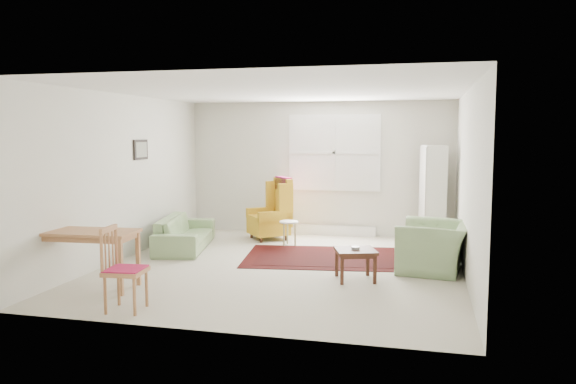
% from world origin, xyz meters
% --- Properties ---
extents(room, '(5.04, 5.54, 2.51)m').
position_xyz_m(room, '(0.02, 0.21, 1.26)').
color(room, beige).
rests_on(room, ground).
extents(rug, '(2.81, 2.01, 0.03)m').
position_xyz_m(rug, '(0.56, 0.73, 0.01)').
color(rug, black).
rests_on(rug, ground).
extents(sofa, '(1.07, 1.92, 0.73)m').
position_xyz_m(sofa, '(-1.91, 0.87, 0.37)').
color(sofa, '#809E69').
rests_on(sofa, ground).
extents(armchair, '(1.04, 1.16, 0.82)m').
position_xyz_m(armchair, '(2.10, 0.25, 0.41)').
color(armchair, '#809E69').
rests_on(armchair, ground).
extents(wingback_chair, '(0.94, 0.94, 1.13)m').
position_xyz_m(wingback_chair, '(-0.77, 1.97, 0.56)').
color(wingback_chair, gold).
rests_on(wingback_chair, ground).
extents(coffee_table, '(0.63, 0.63, 0.41)m').
position_xyz_m(coffee_table, '(1.10, -0.50, 0.21)').
color(coffee_table, '#422014').
rests_on(coffee_table, ground).
extents(stool, '(0.34, 0.34, 0.43)m').
position_xyz_m(stool, '(-0.28, 1.50, 0.21)').
color(stool, white).
rests_on(stool, ground).
extents(cabinet, '(0.46, 0.73, 1.71)m').
position_xyz_m(cabinet, '(2.10, 2.23, 0.85)').
color(cabinet, silver).
rests_on(cabinet, ground).
extents(desk, '(1.17, 0.64, 0.72)m').
position_xyz_m(desk, '(-2.04, -1.67, 0.36)').
color(desk, '#AF7446').
rests_on(desk, ground).
extents(desk_chair, '(0.44, 0.44, 0.92)m').
position_xyz_m(desk_chair, '(-1.16, -2.35, 0.46)').
color(desk_chair, '#AF7446').
rests_on(desk_chair, ground).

